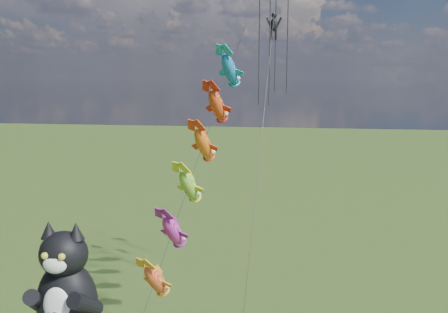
# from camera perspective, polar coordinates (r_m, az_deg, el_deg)

# --- Properties ---
(cat_kite_rig) EXTENTS (2.83, 4.20, 11.81)m
(cat_kite_rig) POSITION_cam_1_polar(r_m,az_deg,el_deg) (19.39, -17.90, -15.44)
(cat_kite_rig) COLOR brown
(cat_kite_rig) RESTS_ON ground
(fish_windsock_rig) EXTENTS (5.36, 15.12, 20.61)m
(fish_windsock_rig) POSITION_cam_1_polar(r_m,az_deg,el_deg) (30.31, -3.21, -0.96)
(fish_windsock_rig) COLOR brown
(fish_windsock_rig) RESTS_ON ground
(parafoil_rig) EXTENTS (2.19, 17.56, 27.77)m
(parafoil_rig) POSITION_cam_1_polar(r_m,az_deg,el_deg) (34.35, 5.68, 14.55)
(parafoil_rig) COLOR brown
(parafoil_rig) RESTS_ON ground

